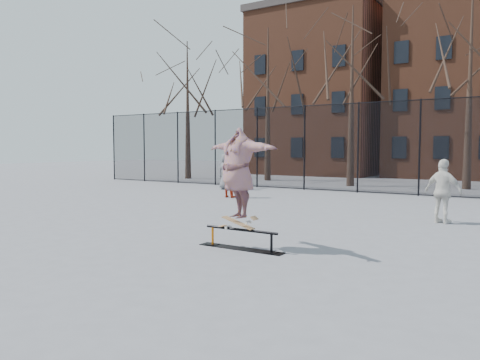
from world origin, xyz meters
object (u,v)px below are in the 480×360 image
Objects in this scene: bystander_black at (231,169)px; bystander_white at (443,191)px; skate_rail at (241,241)px; bystander_red at (230,177)px; skateboard at (238,226)px; skater at (238,179)px; bystander_grey at (226,171)px.

bystander_white is (10.81, -5.99, -0.10)m from bystander_black.
bystander_red reaches higher than skate_rail.
skate_rail is 0.30m from skateboard.
skate_rail is 1.11× the size of bystander_red.
skater is 9.60m from bystander_red.
bystander_red is (-5.50, 7.85, -0.55)m from skater.
bystander_red is at bearing 148.29° from skater.
bystander_black is (-7.95, 11.54, 0.50)m from skateboard.
bystander_grey is 1.04× the size of bystander_red.
skateboard is at bearing 139.80° from bystander_red.
skate_rail is 1.07× the size of bystander_grey.
bystander_red is at bearing 3.91° from bystander_white.
bystander_black reaches higher than skateboard.
skater reaches higher than bystander_black.
skater is at bearing 116.12° from bystander_black.
skateboard is at bearing -180.00° from skate_rail.
skate_rail is at bearing 82.62° from bystander_white.
skate_rail is at bearing 0.00° from skateboard.
bystander_white is (8.36, -2.31, 0.02)m from bystander_red.
skater reaches higher than skateboard.
skateboard is 6.25m from bystander_white.
bystander_black is 1.14× the size of bystander_red.
skater reaches higher than bystander_grey.
bystander_grey is 1.02× the size of bystander_white.
skater is at bearing -135.00° from skateboard.
bystander_grey is at bearing -6.63° from bystander_white.
skateboard is at bearing 68.28° from skater.
skater is 1.28× the size of bystander_white.
bystander_red is at bearing 115.17° from bystander_black.
bystander_black is 1.12× the size of bystander_white.
bystander_black is at bearing 124.58° from skateboard.
bystander_grey is 0.95m from bystander_black.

